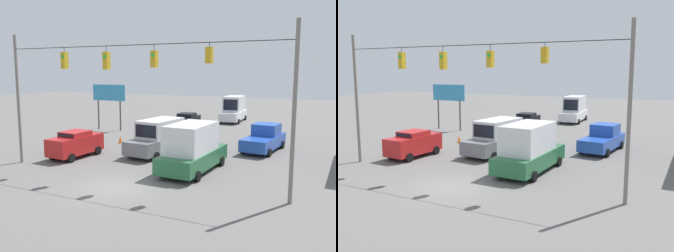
{
  "view_description": "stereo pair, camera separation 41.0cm",
  "coord_description": "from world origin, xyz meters",
  "views": [
    {
      "loc": [
        -11.66,
        16.44,
        6.42
      ],
      "look_at": [
        0.98,
        -8.52,
        2.22
      ],
      "focal_mm": 40.0,
      "sensor_mm": 36.0,
      "label": 1
    },
    {
      "loc": [
        -12.02,
        16.25,
        6.42
      ],
      "look_at": [
        0.98,
        -8.52,
        2.22
      ],
      "focal_mm": 40.0,
      "sensor_mm": 36.0,
      "label": 2
    }
  ],
  "objects": [
    {
      "name": "ground_plane",
      "position": [
        0.0,
        0.0,
        0.0
      ],
      "size": [
        140.0,
        140.0,
        0.0
      ],
      "primitive_type": "plane",
      "color": "#605E5B"
    },
    {
      "name": "overhead_signal_span",
      "position": [
        0.12,
        -1.75,
        5.46
      ],
      "size": [
        18.34,
        0.38,
        8.75
      ],
      "color": "slate",
      "rests_on": "ground_plane"
    },
    {
      "name": "box_truck_green_crossing_near",
      "position": [
        -2.54,
        -4.97,
        1.52
      ],
      "size": [
        2.7,
        6.33,
        3.1
      ],
      "color": "#236038",
      "rests_on": "ground_plane"
    },
    {
      "name": "sedan_black_withflow_far",
      "position": [
        4.39,
        -19.67,
        0.98
      ],
      "size": [
        2.17,
        4.34,
        1.88
      ],
      "color": "black",
      "rests_on": "ground_plane"
    },
    {
      "name": "box_truck_white_withflow_deep",
      "position": [
        2.06,
        -28.94,
        1.55
      ],
      "size": [
        2.72,
        6.4,
        3.18
      ],
      "color": "silver",
      "rests_on": "ground_plane"
    },
    {
      "name": "box_truck_grey_withflow_mid",
      "position": [
        1.81,
        -8.63,
        1.32
      ],
      "size": [
        2.9,
        6.32,
        2.66
      ],
      "color": "slate",
      "rests_on": "ground_plane"
    },
    {
      "name": "pickup_truck_blue_oncoming_far",
      "position": [
        -5.23,
        -13.33,
        0.98
      ],
      "size": [
        2.68,
        5.71,
        2.12
      ],
      "color": "#234CB2",
      "rests_on": "ground_plane"
    },
    {
      "name": "sedan_red_parked_shoulder",
      "position": [
        6.77,
        -4.74,
        1.02
      ],
      "size": [
        2.19,
        4.44,
        1.95
      ],
      "color": "red",
      "rests_on": "ground_plane"
    },
    {
      "name": "traffic_cone_nearest",
      "position": [
        6.93,
        -5.7,
        0.33
      ],
      "size": [
        0.34,
        0.34,
        0.66
      ],
      "primitive_type": "cone",
      "color": "orange",
      "rests_on": "ground_plane"
    },
    {
      "name": "traffic_cone_second",
      "position": [
        6.81,
        -7.96,
        0.33
      ],
      "size": [
        0.34,
        0.34,
        0.66
      ],
      "primitive_type": "cone",
      "color": "orange",
      "rests_on": "ground_plane"
    },
    {
      "name": "traffic_cone_third",
      "position": [
        6.84,
        -10.71,
        0.33
      ],
      "size": [
        0.34,
        0.34,
        0.66
      ],
      "primitive_type": "cone",
      "color": "orange",
      "rests_on": "ground_plane"
    },
    {
      "name": "roadside_billboard",
      "position": [
        12.13,
        -16.48,
        3.63
      ],
      "size": [
        4.09,
        0.16,
        4.87
      ],
      "color": "#4C473D",
      "rests_on": "ground_plane"
    }
  ]
}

